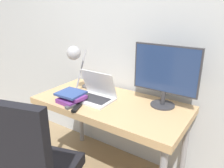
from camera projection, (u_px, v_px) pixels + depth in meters
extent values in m
cube|color=silver|center=(134.00, 35.00, 2.02)|extent=(8.00, 0.05, 2.60)
cube|color=tan|center=(110.00, 105.00, 1.90)|extent=(1.33, 0.65, 0.06)
cylinder|color=gray|center=(44.00, 135.00, 2.14)|extent=(0.05, 0.05, 0.71)
cylinder|color=gray|center=(81.00, 114.00, 2.56)|extent=(0.05, 0.05, 0.71)
cylinder|color=gray|center=(184.00, 150.00, 1.92)|extent=(0.05, 0.05, 0.71)
cube|color=silver|center=(93.00, 99.00, 1.91)|extent=(0.34, 0.25, 0.02)
cube|color=#2D2D33|center=(93.00, 98.00, 1.91)|extent=(0.29, 0.15, 0.00)
cube|color=silver|center=(99.00, 83.00, 1.93)|extent=(0.34, 0.09, 0.23)
cube|color=navy|center=(98.00, 84.00, 1.93)|extent=(0.31, 0.08, 0.20)
cylinder|color=#333338|center=(162.00, 105.00, 1.81)|extent=(0.20, 0.20, 0.01)
cylinder|color=#333338|center=(163.00, 98.00, 1.79)|extent=(0.04, 0.04, 0.12)
cube|color=#333338|center=(166.00, 69.00, 1.71)|extent=(0.53, 0.02, 0.39)
cube|color=navy|center=(165.00, 70.00, 1.70)|extent=(0.51, 0.00, 0.36)
cylinder|color=#4C4C51|center=(87.00, 86.00, 2.23)|extent=(0.11, 0.11, 0.02)
cylinder|color=#99999E|center=(81.00, 70.00, 2.10)|extent=(0.02, 0.18, 0.37)
sphere|color=#B2B2B7|center=(74.00, 53.00, 1.97)|extent=(0.13, 0.13, 0.13)
cube|color=black|center=(16.00, 149.00, 1.25)|extent=(0.44, 0.19, 0.57)
cube|color=#753384|center=(71.00, 100.00, 1.88)|extent=(0.20, 0.21, 0.03)
cube|color=#753384|center=(72.00, 96.00, 1.89)|extent=(0.25, 0.15, 0.03)
cube|color=#334C8C|center=(71.00, 93.00, 1.88)|extent=(0.22, 0.20, 0.02)
cube|color=#4C4C51|center=(74.00, 105.00, 1.80)|extent=(0.08, 0.17, 0.02)
cube|color=black|center=(77.00, 108.00, 1.75)|extent=(0.09, 0.14, 0.02)
ellipsoid|color=black|center=(66.00, 99.00, 1.90)|extent=(0.13, 0.10, 0.04)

